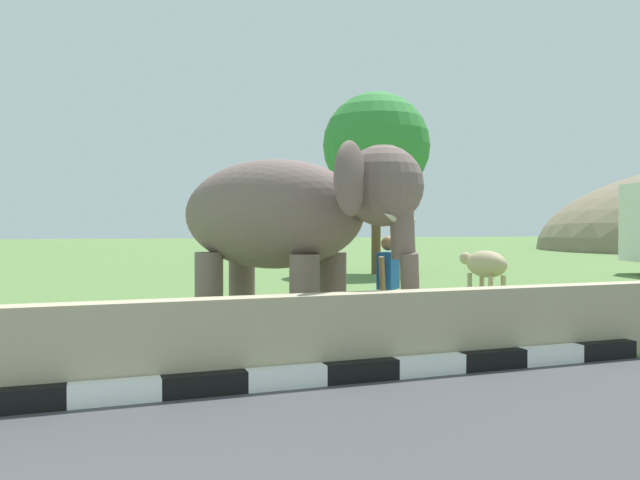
% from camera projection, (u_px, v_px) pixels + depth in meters
% --- Properties ---
extents(barrier_parapet, '(28.00, 0.36, 1.00)m').
position_uv_depth(barrier_parapet, '(209.00, 344.00, 6.91)').
color(barrier_parapet, tan).
rests_on(barrier_parapet, ground_plane).
extents(elephant, '(3.79, 3.87, 2.96)m').
position_uv_depth(elephant, '(291.00, 217.00, 9.56)').
color(elephant, '#745E5A').
rests_on(elephant, ground_plane).
extents(person_handler, '(0.54, 0.51, 1.66)m').
position_uv_depth(person_handler, '(388.00, 282.00, 9.84)').
color(person_handler, navy).
rests_on(person_handler, ground_plane).
extents(cow_near, '(0.62, 1.89, 1.23)m').
position_uv_depth(cow_near, '(485.00, 265.00, 15.40)').
color(cow_near, tan).
rests_on(cow_near, ground_plane).
extents(tree_distant, '(4.17, 4.17, 7.07)m').
position_uv_depth(tree_distant, '(376.00, 147.00, 24.36)').
color(tree_distant, brown).
rests_on(tree_distant, ground_plane).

